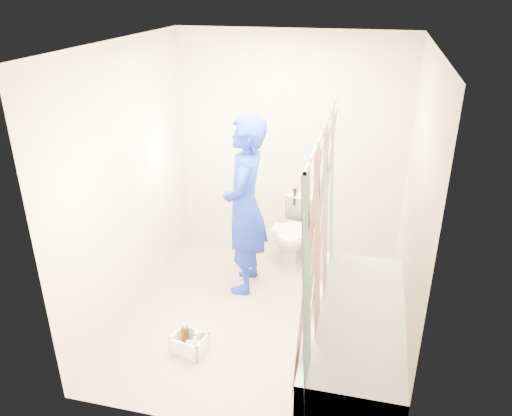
% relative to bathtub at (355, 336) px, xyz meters
% --- Properties ---
extents(floor, '(2.60, 2.60, 0.00)m').
position_rel_bathtub_xyz_m(floor, '(-0.85, 0.43, -0.27)').
color(floor, tan).
rests_on(floor, ground).
extents(ceiling, '(2.40, 2.60, 0.02)m').
position_rel_bathtub_xyz_m(ceiling, '(-0.85, 0.43, 2.13)').
color(ceiling, silver).
rests_on(ceiling, wall_back).
extents(wall_back, '(2.40, 0.02, 2.40)m').
position_rel_bathtub_xyz_m(wall_back, '(-0.85, 1.73, 0.93)').
color(wall_back, beige).
rests_on(wall_back, ground).
extents(wall_front, '(2.40, 0.02, 2.40)m').
position_rel_bathtub_xyz_m(wall_front, '(-0.85, -0.88, 0.93)').
color(wall_front, beige).
rests_on(wall_front, ground).
extents(wall_left, '(0.02, 2.60, 2.40)m').
position_rel_bathtub_xyz_m(wall_left, '(-2.05, 0.43, 0.93)').
color(wall_left, beige).
rests_on(wall_left, ground).
extents(wall_right, '(0.02, 2.60, 2.40)m').
position_rel_bathtub_xyz_m(wall_right, '(0.35, 0.43, 0.93)').
color(wall_right, beige).
rests_on(wall_right, ground).
extents(bathtub, '(0.70, 1.75, 0.50)m').
position_rel_bathtub_xyz_m(bathtub, '(0.00, 0.00, 0.00)').
color(bathtub, silver).
rests_on(bathtub, ground).
extents(curtain_rod, '(0.02, 1.90, 0.02)m').
position_rel_bathtub_xyz_m(curtain_rod, '(-0.33, 0.00, 1.68)').
color(curtain_rod, silver).
rests_on(curtain_rod, wall_back).
extents(shower_curtain, '(0.06, 1.75, 1.80)m').
position_rel_bathtub_xyz_m(shower_curtain, '(-0.33, 0.00, 0.75)').
color(shower_curtain, silver).
rests_on(shower_curtain, curtain_rod).
extents(toilet, '(0.48, 0.74, 0.71)m').
position_rel_bathtub_xyz_m(toilet, '(-0.73, 1.49, 0.09)').
color(toilet, white).
rests_on(toilet, ground).
extents(tank_lid, '(0.45, 0.24, 0.03)m').
position_rel_bathtub_xyz_m(tank_lid, '(-0.74, 1.38, 0.15)').
color(tank_lid, white).
rests_on(tank_lid, toilet).
extents(tank_internals, '(0.17, 0.06, 0.23)m').
position_rel_bathtub_xyz_m(tank_internals, '(-0.75, 1.69, 0.43)').
color(tank_internals, black).
rests_on(tank_internals, toilet).
extents(plumber, '(0.45, 0.66, 1.74)m').
position_rel_bathtub_xyz_m(plumber, '(-1.13, 0.89, 0.60)').
color(plumber, navy).
rests_on(plumber, ground).
extents(cleaning_caddy, '(0.30, 0.26, 0.20)m').
position_rel_bathtub_xyz_m(cleaning_caddy, '(-1.32, -0.18, -0.19)').
color(cleaning_caddy, white).
rests_on(cleaning_caddy, ground).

